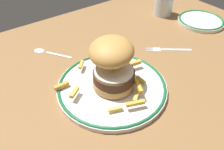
{
  "coord_description": "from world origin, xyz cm",
  "views": [
    {
      "loc": [
        -26.72,
        -31.65,
        40.31
      ],
      "look_at": [
        -1.62,
        2.08,
        4.6
      ],
      "focal_mm": 36.11,
      "sensor_mm": 36.0,
      "label": 1
    }
  ],
  "objects_px": {
    "side_plate": "(201,21)",
    "water_glass": "(164,4)",
    "dinner_plate": "(112,86)",
    "spoon": "(43,51)",
    "burger": "(112,63)",
    "fork": "(167,49)"
  },
  "relations": [
    {
      "from": "spoon",
      "to": "dinner_plate",
      "type": "bearing_deg",
      "value": -74.41
    },
    {
      "from": "dinner_plate",
      "to": "spoon",
      "type": "distance_m",
      "value": 0.27
    },
    {
      "from": "dinner_plate",
      "to": "spoon",
      "type": "bearing_deg",
      "value": 105.59
    },
    {
      "from": "water_glass",
      "to": "spoon",
      "type": "xyz_separation_m",
      "value": [
        -0.5,
        0.03,
        -0.04
      ]
    },
    {
      "from": "burger",
      "to": "spoon",
      "type": "relative_size",
      "value": 1.26
    },
    {
      "from": "dinner_plate",
      "to": "spoon",
      "type": "height_order",
      "value": "dinner_plate"
    },
    {
      "from": "fork",
      "to": "spoon",
      "type": "relative_size",
      "value": 1.02
    },
    {
      "from": "dinner_plate",
      "to": "fork",
      "type": "relative_size",
      "value": 2.29
    },
    {
      "from": "spoon",
      "to": "fork",
      "type": "bearing_deg",
      "value": -35.12
    },
    {
      "from": "burger",
      "to": "fork",
      "type": "xyz_separation_m",
      "value": [
        0.24,
        0.03,
        -0.08
      ]
    },
    {
      "from": "fork",
      "to": "spoon",
      "type": "distance_m",
      "value": 0.39
    },
    {
      "from": "dinner_plate",
      "to": "side_plate",
      "type": "bearing_deg",
      "value": 10.46
    },
    {
      "from": "dinner_plate",
      "to": "fork",
      "type": "distance_m",
      "value": 0.25
    },
    {
      "from": "water_glass",
      "to": "spoon",
      "type": "bearing_deg",
      "value": 176.12
    },
    {
      "from": "side_plate",
      "to": "fork",
      "type": "bearing_deg",
      "value": -167.55
    },
    {
      "from": "side_plate",
      "to": "water_glass",
      "type": "bearing_deg",
      "value": 114.04
    },
    {
      "from": "water_glass",
      "to": "side_plate",
      "type": "relative_size",
      "value": 0.57
    },
    {
      "from": "dinner_plate",
      "to": "burger",
      "type": "distance_m",
      "value": 0.07
    },
    {
      "from": "dinner_plate",
      "to": "spoon",
      "type": "xyz_separation_m",
      "value": [
        -0.07,
        0.26,
        -0.0
      ]
    },
    {
      "from": "side_plate",
      "to": "spoon",
      "type": "relative_size",
      "value": 1.42
    },
    {
      "from": "water_glass",
      "to": "side_plate",
      "type": "xyz_separation_m",
      "value": [
        0.06,
        -0.14,
        -0.03
      ]
    },
    {
      "from": "burger",
      "to": "water_glass",
      "type": "relative_size",
      "value": 1.56
    }
  ]
}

